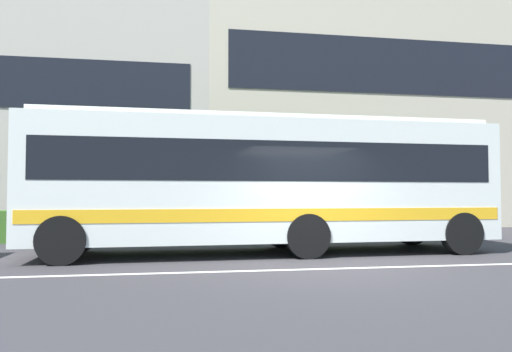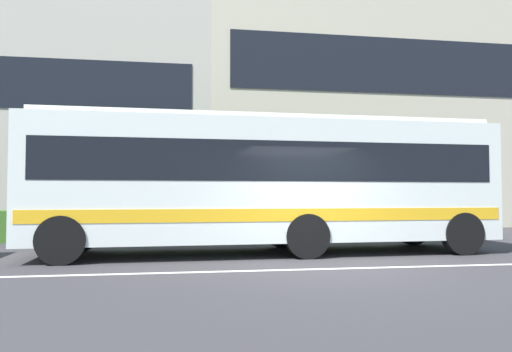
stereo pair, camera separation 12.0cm
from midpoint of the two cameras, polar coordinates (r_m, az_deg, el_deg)
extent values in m
plane|color=#373438|center=(9.52, 8.54, -10.77)|extent=(160.00, 160.00, 0.00)
cube|color=silver|center=(9.52, 8.54, -10.74)|extent=(60.00, 0.16, 0.01)
cube|color=#3C6C26|center=(15.72, -9.33, -5.67)|extent=(18.07, 1.10, 0.95)
cube|color=beige|center=(26.78, 14.62, 7.65)|extent=(19.15, 9.51, 11.99)
cube|color=black|center=(22.81, 19.64, 11.92)|extent=(17.62, 0.04, 2.40)
cube|color=white|center=(11.83, 0.94, -0.65)|extent=(11.07, 2.87, 2.79)
cube|color=black|center=(11.85, 0.94, 1.37)|extent=(10.41, 2.87, 0.89)
cube|color=yellow|center=(11.84, 0.94, -4.37)|extent=(10.85, 2.88, 0.28)
cube|color=white|center=(11.96, 0.94, 6.34)|extent=(10.62, 2.44, 0.12)
cube|color=black|center=(11.97, -25.83, 1.57)|extent=(0.09, 2.15, 0.98)
cylinder|color=black|center=(10.61, -22.28, -7.03)|extent=(1.01, 0.31, 1.00)
cylinder|color=black|center=(12.93, -20.27, -6.17)|extent=(1.01, 0.31, 1.00)
cylinder|color=black|center=(10.89, 5.77, -7.06)|extent=(1.01, 0.31, 1.00)
cylinder|color=black|center=(13.16, 2.74, -6.24)|extent=(1.01, 0.31, 1.00)
cylinder|color=black|center=(12.56, 22.83, -6.26)|extent=(1.01, 0.31, 1.00)
cylinder|color=black|center=(14.57, 17.59, -5.76)|extent=(1.01, 0.31, 1.00)
camera|label=1|loc=(0.06, -90.28, 0.01)|focal=33.95mm
camera|label=2|loc=(0.06, 89.72, -0.01)|focal=33.95mm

